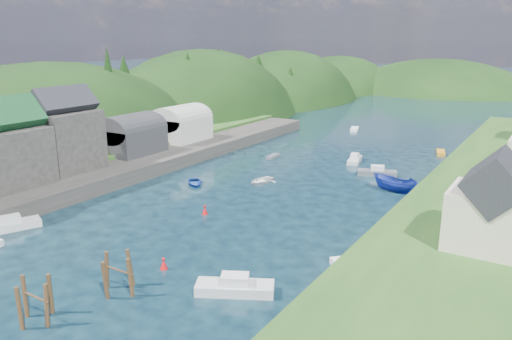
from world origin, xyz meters
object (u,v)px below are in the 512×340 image
Objects in this scene: piling_cluster_far at (119,277)px; channel_buoy_far at (205,210)px; piling_cluster_near at (36,304)px; channel_buoy_near at (164,264)px.

channel_buoy_far is at bearing 106.27° from piling_cluster_far.
piling_cluster_near reaches higher than piling_cluster_far.
channel_buoy_near is at bearing -67.14° from channel_buoy_far.
channel_buoy_near is 1.00× the size of channel_buoy_far.
piling_cluster_far is 3.41× the size of channel_buoy_far.
channel_buoy_far is (-5.47, 12.98, 0.00)m from channel_buoy_near.
piling_cluster_far reaches higher than channel_buoy_near.
piling_cluster_near is 3.44× the size of channel_buoy_far.
channel_buoy_near is at bearing 79.31° from piling_cluster_near.
piling_cluster_far is at bearing -73.73° from channel_buoy_far.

